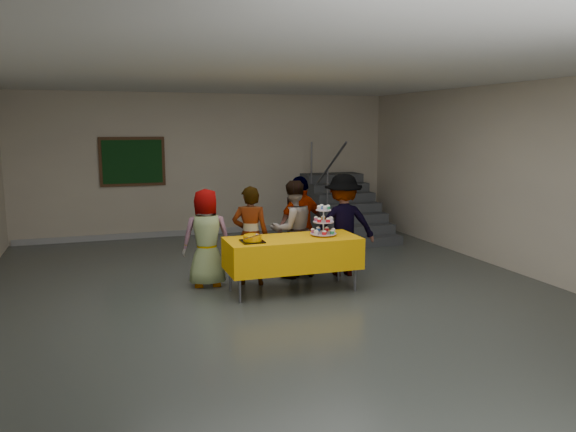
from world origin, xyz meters
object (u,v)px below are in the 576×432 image
object	(u,v)px
schoolchild_b	(250,236)
staircase	(341,211)
schoolchild_e	(343,225)
schoolchild_a	(207,238)
bear_cake	(252,238)
cupcake_stand	(323,224)
noticeboard	(132,162)
schoolchild_d	(301,226)
bake_table	(293,253)
schoolchild_c	(292,229)

from	to	relation	value
schoolchild_b	staircase	world-z (taller)	staircase
schoolchild_e	staircase	xyz separation A→B (m)	(1.39, 3.15, -0.31)
schoolchild_a	bear_cake	bearing A→B (deg)	128.79
cupcake_stand	noticeboard	bearing A→B (deg)	117.26
cupcake_stand	noticeboard	size ratio (longest dim) A/B	0.34
schoolchild_a	schoolchild_d	size ratio (longest dim) A/B	0.92
cupcake_stand	bear_cake	xyz separation A→B (m)	(-1.08, -0.11, -0.11)
bake_table	schoolchild_e	bearing A→B (deg)	28.99
schoolchild_a	noticeboard	bearing A→B (deg)	-73.68
bear_cake	schoolchild_b	world-z (taller)	schoolchild_b
schoolchild_b	schoolchild_c	xyz separation A→B (m)	(0.72, 0.19, 0.02)
schoolchild_a	staircase	world-z (taller)	staircase
bake_table	schoolchild_b	world-z (taller)	schoolchild_b
bear_cake	schoolchild_e	world-z (taller)	schoolchild_e
schoolchild_b	schoolchild_d	size ratio (longest dim) A/B	0.94
schoolchild_b	noticeboard	bearing A→B (deg)	-51.67
bear_cake	staircase	world-z (taller)	staircase
bear_cake	schoolchild_e	distance (m)	1.77
schoolchild_b	staircase	xyz separation A→B (m)	(2.90, 3.21, -0.24)
noticeboard	staircase	bearing A→B (deg)	-11.02
bake_table	schoolchild_e	distance (m)	1.21
cupcake_stand	schoolchild_e	world-z (taller)	schoolchild_e
staircase	noticeboard	xyz separation A→B (m)	(-4.29, 0.84, 1.11)
schoolchild_b	noticeboard	xyz separation A→B (m)	(-1.39, 4.04, 0.87)
bake_table	schoolchild_a	xyz separation A→B (m)	(-1.10, 0.64, 0.16)
schoolchild_c	staircase	bearing A→B (deg)	-135.73
schoolchild_d	noticeboard	world-z (taller)	noticeboard
schoolchild_c	staircase	size ratio (longest dim) A/B	0.63
cupcake_stand	schoolchild_d	bearing A→B (deg)	95.14
bake_table	bear_cake	distance (m)	0.67
schoolchild_d	schoolchild_e	distance (m)	0.66
bear_cake	schoolchild_d	world-z (taller)	schoolchild_d
bake_table	schoolchild_c	world-z (taller)	schoolchild_c
schoolchild_d	bear_cake	bearing A→B (deg)	17.95
cupcake_stand	noticeboard	world-z (taller)	noticeboard
schoolchild_c	noticeboard	world-z (taller)	noticeboard
bake_table	cupcake_stand	xyz separation A→B (m)	(0.47, 0.02, 0.39)
schoolchild_c	schoolchild_e	world-z (taller)	schoolchild_e
bear_cake	schoolchild_a	bearing A→B (deg)	123.55
bake_table	schoolchild_c	size ratio (longest dim) A/B	1.25
bake_table	staircase	size ratio (longest dim) A/B	0.78
bear_cake	schoolchild_a	xyz separation A→B (m)	(-0.49, 0.74, -0.11)
schoolchild_b	schoolchild_c	bearing A→B (deg)	-145.59
staircase	bear_cake	bearing A→B (deg)	-128.46
cupcake_stand	bear_cake	bearing A→B (deg)	-174.01
staircase	schoolchild_b	bearing A→B (deg)	-132.11
schoolchild_c	schoolchild_d	world-z (taller)	schoolchild_d
schoolchild_b	schoolchild_e	world-z (taller)	schoolchild_e
schoolchild_b	schoolchild_e	size ratio (longest dim) A/B	0.92
cupcake_stand	schoolchild_b	size ratio (longest dim) A/B	0.30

